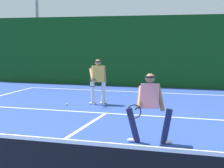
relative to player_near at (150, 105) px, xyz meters
name	(u,v)px	position (x,y,z in m)	size (l,w,h in m)	color
court_line_baseline_far	(139,92)	(-1.89, 7.63, -0.83)	(10.27, 0.10, 0.01)	white
court_line_service	(106,113)	(-1.89, 2.86, -0.83)	(8.37, 0.10, 0.01)	white
court_line_centre	(61,141)	(-1.89, -0.44, -0.83)	(0.10, 6.40, 0.01)	white
player_near	(150,105)	(0.00, 0.00, 0.00)	(1.03, 0.88, 1.53)	#1E234C
player_far	(98,80)	(-2.63, 4.27, 0.02)	(0.68, 0.93, 1.57)	silver
tennis_ball	(67,104)	(-3.58, 3.77, -0.80)	(0.07, 0.07, 0.07)	#D1E033
tennis_ball_extra	(2,136)	(-3.32, -0.54, -0.80)	(0.07, 0.07, 0.07)	#D1E033
back_fence_windscreen	(148,52)	(-1.89, 9.41, 0.84)	(17.97, 0.12, 3.35)	#104115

